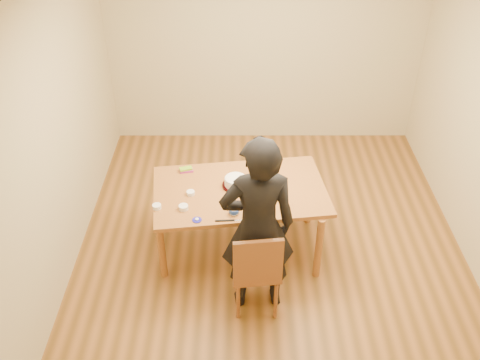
{
  "coord_description": "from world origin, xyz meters",
  "views": [
    {
      "loc": [
        -0.32,
        -4.18,
        3.87
      ],
      "look_at": [
        -0.32,
        -0.07,
        0.9
      ],
      "focal_mm": 40.0,
      "sensor_mm": 36.0,
      "label": 1
    }
  ],
  "objects_px": {
    "person": "(258,227)",
    "dining_chair": "(257,269)",
    "cake_plate": "(236,185)",
    "cake": "(235,182)",
    "dining_table": "(240,191)"
  },
  "relations": [
    {
      "from": "person",
      "to": "dining_chair",
      "type": "bearing_deg",
      "value": 84.38
    },
    {
      "from": "cake_plate",
      "to": "person",
      "type": "distance_m",
      "value": 0.82
    },
    {
      "from": "cake_plate",
      "to": "cake",
      "type": "distance_m",
      "value": 0.04
    },
    {
      "from": "dining_table",
      "to": "dining_chair",
      "type": "relative_size",
      "value": 4.28
    },
    {
      "from": "dining_chair",
      "to": "person",
      "type": "bearing_deg",
      "value": 83.59
    },
    {
      "from": "dining_table",
      "to": "cake",
      "type": "relative_size",
      "value": 7.74
    },
    {
      "from": "cake_plate",
      "to": "person",
      "type": "bearing_deg",
      "value": -76.13
    },
    {
      "from": "dining_chair",
      "to": "person",
      "type": "relative_size",
      "value": 0.22
    },
    {
      "from": "cake_plate",
      "to": "dining_table",
      "type": "bearing_deg",
      "value": -51.54
    },
    {
      "from": "dining_table",
      "to": "cake",
      "type": "xyz_separation_m",
      "value": [
        -0.04,
        0.06,
        0.08
      ]
    },
    {
      "from": "dining_chair",
      "to": "cake",
      "type": "bearing_deg",
      "value": 96.73
    },
    {
      "from": "dining_table",
      "to": "cake_plate",
      "type": "xyz_separation_m",
      "value": [
        -0.04,
        0.06,
        0.03
      ]
    },
    {
      "from": "dining_table",
      "to": "dining_chair",
      "type": "xyz_separation_m",
      "value": [
        0.15,
        -0.78,
        -0.28
      ]
    },
    {
      "from": "dining_chair",
      "to": "person",
      "type": "distance_m",
      "value": 0.45
    },
    {
      "from": "cake",
      "to": "person",
      "type": "relative_size",
      "value": 0.12
    }
  ]
}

